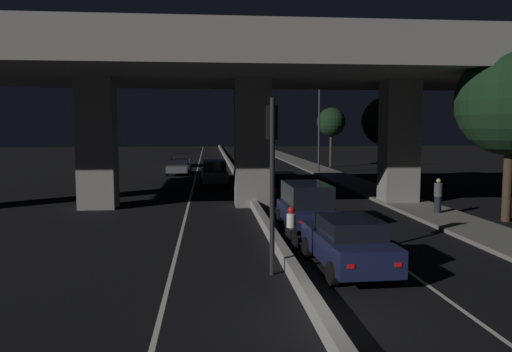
{
  "coord_description": "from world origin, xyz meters",
  "views": [
    {
      "loc": [
        -2.33,
        -9.99,
        4.15
      ],
      "look_at": [
        0.64,
        20.94,
        1.12
      ],
      "focal_mm": 35.0,
      "sensor_mm": 36.0,
      "label": 1
    }
  ],
  "objects_px": {
    "street_lamp": "(315,115)",
    "car_grey_lead_oncoming": "(214,173)",
    "car_black_third": "(281,185)",
    "motorcycle_black_filtering_near": "(291,230)",
    "car_grey_second_oncoming": "(179,166)",
    "car_dark_blue_lead": "(348,242)",
    "car_dark_blue_second": "(307,205)",
    "traffic_light_left_of_median": "(272,155)",
    "car_taxi_yellow_third_oncoming": "(181,159)",
    "pedestrian_on_sidewalk": "(438,196)"
  },
  "relations": [
    {
      "from": "car_taxi_yellow_third_oncoming",
      "to": "pedestrian_on_sidewalk",
      "type": "relative_size",
      "value": 3.01
    },
    {
      "from": "car_grey_lead_oncoming",
      "to": "motorcycle_black_filtering_near",
      "type": "xyz_separation_m",
      "value": [
        2.43,
        -18.87,
        -0.32
      ]
    },
    {
      "from": "pedestrian_on_sidewalk",
      "to": "car_dark_blue_lead",
      "type": "bearing_deg",
      "value": -128.83
    },
    {
      "from": "street_lamp",
      "to": "car_dark_blue_lead",
      "type": "bearing_deg",
      "value": -100.42
    },
    {
      "from": "motorcycle_black_filtering_near",
      "to": "pedestrian_on_sidewalk",
      "type": "distance_m",
      "value": 9.6
    },
    {
      "from": "motorcycle_black_filtering_near",
      "to": "car_black_third",
      "type": "bearing_deg",
      "value": -8.2
    },
    {
      "from": "car_dark_blue_second",
      "to": "car_black_third",
      "type": "distance_m",
      "value": 8.82
    },
    {
      "from": "car_grey_second_oncoming",
      "to": "pedestrian_on_sidewalk",
      "type": "relative_size",
      "value": 3.01
    },
    {
      "from": "car_black_third",
      "to": "car_grey_lead_oncoming",
      "type": "height_order",
      "value": "car_grey_lead_oncoming"
    },
    {
      "from": "car_black_third",
      "to": "motorcycle_black_filtering_near",
      "type": "height_order",
      "value": "car_black_third"
    },
    {
      "from": "traffic_light_left_of_median",
      "to": "car_taxi_yellow_third_oncoming",
      "type": "height_order",
      "value": "traffic_light_left_of_median"
    },
    {
      "from": "car_grey_lead_oncoming",
      "to": "car_taxi_yellow_third_oncoming",
      "type": "bearing_deg",
      "value": -171.5
    },
    {
      "from": "car_dark_blue_lead",
      "to": "car_dark_blue_second",
      "type": "bearing_deg",
      "value": -2.12
    },
    {
      "from": "car_black_third",
      "to": "pedestrian_on_sidewalk",
      "type": "bearing_deg",
      "value": -135.69
    },
    {
      "from": "car_grey_second_oncoming",
      "to": "motorcycle_black_filtering_near",
      "type": "bearing_deg",
      "value": 12.56
    },
    {
      "from": "car_grey_second_oncoming",
      "to": "car_taxi_yellow_third_oncoming",
      "type": "height_order",
      "value": "car_taxi_yellow_third_oncoming"
    },
    {
      "from": "street_lamp",
      "to": "car_black_third",
      "type": "xyz_separation_m",
      "value": [
        -5.25,
        -14.93,
        -4.45
      ]
    },
    {
      "from": "street_lamp",
      "to": "motorcycle_black_filtering_near",
      "type": "xyz_separation_m",
      "value": [
        -6.68,
        -27.06,
        -4.62
      ]
    },
    {
      "from": "car_dark_blue_lead",
      "to": "pedestrian_on_sidewalk",
      "type": "distance_m",
      "value": 10.72
    },
    {
      "from": "car_grey_lead_oncoming",
      "to": "motorcycle_black_filtering_near",
      "type": "bearing_deg",
      "value": 5.8
    },
    {
      "from": "car_black_third",
      "to": "car_grey_lead_oncoming",
      "type": "relative_size",
      "value": 1.0
    },
    {
      "from": "car_dark_blue_second",
      "to": "car_taxi_yellow_third_oncoming",
      "type": "distance_m",
      "value": 34.86
    },
    {
      "from": "car_taxi_yellow_third_oncoming",
      "to": "car_black_third",
      "type": "bearing_deg",
      "value": 12.93
    },
    {
      "from": "car_black_third",
      "to": "car_taxi_yellow_third_oncoming",
      "type": "xyz_separation_m",
      "value": [
        -7.17,
        25.35,
        -0.06
      ]
    },
    {
      "from": "car_black_third",
      "to": "pedestrian_on_sidewalk",
      "type": "xyz_separation_m",
      "value": [
        6.46,
        -6.68,
        0.18
      ]
    },
    {
      "from": "car_taxi_yellow_third_oncoming",
      "to": "pedestrian_on_sidewalk",
      "type": "bearing_deg",
      "value": 20.18
    },
    {
      "from": "street_lamp",
      "to": "car_dark_blue_second",
      "type": "xyz_separation_m",
      "value": [
        -5.49,
        -23.74,
        -4.26
      ]
    },
    {
      "from": "car_taxi_yellow_third_oncoming",
      "to": "motorcycle_black_filtering_near",
      "type": "relative_size",
      "value": 2.51
    },
    {
      "from": "traffic_light_left_of_median",
      "to": "car_dark_blue_lead",
      "type": "xyz_separation_m",
      "value": [
        2.25,
        0.16,
        -2.57
      ]
    },
    {
      "from": "traffic_light_left_of_median",
      "to": "car_dark_blue_lead",
      "type": "distance_m",
      "value": 3.42
    },
    {
      "from": "traffic_light_left_of_median",
      "to": "street_lamp",
      "type": "xyz_separation_m",
      "value": [
        7.76,
        30.11,
        1.84
      ]
    },
    {
      "from": "car_dark_blue_lead",
      "to": "car_grey_lead_oncoming",
      "type": "xyz_separation_m",
      "value": [
        -3.61,
        21.77,
        0.11
      ]
    },
    {
      "from": "traffic_light_left_of_median",
      "to": "car_grey_second_oncoming",
      "type": "xyz_separation_m",
      "value": [
        -4.36,
        30.93,
        -2.67
      ]
    },
    {
      "from": "car_grey_lead_oncoming",
      "to": "pedestrian_on_sidewalk",
      "type": "relative_size",
      "value": 2.61
    },
    {
      "from": "car_dark_blue_second",
      "to": "motorcycle_black_filtering_near",
      "type": "bearing_deg",
      "value": 159.19
    },
    {
      "from": "street_lamp",
      "to": "car_grey_lead_oncoming",
      "type": "height_order",
      "value": "street_lamp"
    },
    {
      "from": "traffic_light_left_of_median",
      "to": "car_dark_blue_lead",
      "type": "relative_size",
      "value": 1.1
    },
    {
      "from": "car_dark_blue_second",
      "to": "motorcycle_black_filtering_near",
      "type": "height_order",
      "value": "car_dark_blue_second"
    },
    {
      "from": "car_black_third",
      "to": "motorcycle_black_filtering_near",
      "type": "relative_size",
      "value": 2.17
    },
    {
      "from": "car_grey_lead_oncoming",
      "to": "street_lamp",
      "type": "bearing_deg",
      "value": 130.37
    },
    {
      "from": "car_grey_second_oncoming",
      "to": "car_taxi_yellow_third_oncoming",
      "type": "bearing_deg",
      "value": -176.74
    },
    {
      "from": "car_dark_blue_lead",
      "to": "car_grey_second_oncoming",
      "type": "bearing_deg",
      "value": 10.24
    },
    {
      "from": "motorcycle_black_filtering_near",
      "to": "traffic_light_left_of_median",
      "type": "bearing_deg",
      "value": 159.13
    },
    {
      "from": "car_grey_lead_oncoming",
      "to": "traffic_light_left_of_median",
      "type": "bearing_deg",
      "value": 1.99
    },
    {
      "from": "car_grey_lead_oncoming",
      "to": "pedestrian_on_sidewalk",
      "type": "xyz_separation_m",
      "value": [
        10.33,
        -13.42,
        0.02
      ]
    },
    {
      "from": "street_lamp",
      "to": "pedestrian_on_sidewalk",
      "type": "xyz_separation_m",
      "value": [
        1.21,
        -21.6,
        -4.27
      ]
    },
    {
      "from": "car_dark_blue_lead",
      "to": "car_grey_second_oncoming",
      "type": "distance_m",
      "value": 31.47
    },
    {
      "from": "street_lamp",
      "to": "car_grey_second_oncoming",
      "type": "distance_m",
      "value": 12.96
    },
    {
      "from": "traffic_light_left_of_median",
      "to": "car_taxi_yellow_third_oncoming",
      "type": "xyz_separation_m",
      "value": [
        -4.66,
        40.54,
        -2.68
      ]
    },
    {
      "from": "traffic_light_left_of_median",
      "to": "car_grey_lead_oncoming",
      "type": "relative_size",
      "value": 1.18
    }
  ]
}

